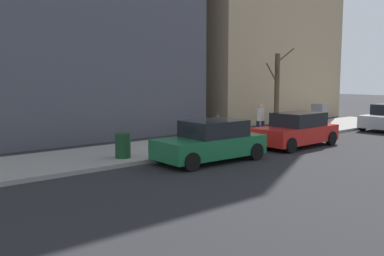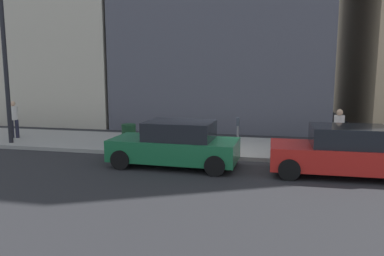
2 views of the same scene
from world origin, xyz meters
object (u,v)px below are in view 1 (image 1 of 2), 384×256
parked_car_red (296,130)px  parked_car_green (211,142)px  utility_box (319,116)px  bare_tree (277,90)px  parking_meter (218,127)px  trash_bin (123,146)px  pedestrian_near_meter (260,118)px

parked_car_red → parked_car_green: size_ratio=0.99×
utility_box → bare_tree: bare_tree is taller
parked_car_green → parked_car_red: bearing=-88.1°
parked_car_green → bare_tree: size_ratio=0.93×
parking_meter → utility_box: utility_box is taller
parked_car_red → parked_car_green: bearing=89.4°
parked_car_green → trash_bin: (2.06, 2.49, -0.14)m
trash_bin → pedestrian_near_meter: 7.96m
parking_meter → parked_car_red: bearing=-115.6°
parked_car_green → parking_meter: (1.61, -1.90, 0.24)m
pedestrian_near_meter → parked_car_green: bearing=-110.2°
parked_car_green → pedestrian_near_meter: (2.27, -5.45, 0.35)m
parked_car_red → trash_bin: size_ratio=4.69×
pedestrian_near_meter → utility_box: bearing=49.2°
parking_meter → trash_bin: (0.45, 4.39, -0.38)m
utility_box → bare_tree: size_ratio=0.31×
pedestrian_near_meter → trash_bin: bearing=-131.3°
parked_car_green → trash_bin: size_ratio=4.73×
parked_car_red → parking_meter: 3.72m
utility_box → bare_tree: bearing=59.9°
bare_tree → utility_box: bearing=-120.1°
parking_meter → trash_bin: size_ratio=1.50×
parked_car_red → utility_box: size_ratio=2.95×
utility_box → parked_car_red: bearing=113.8°
parking_meter → utility_box: 8.95m
utility_box → pedestrian_near_meter: bearing=92.0°
bare_tree → trash_bin: bearing=98.7°
parked_car_red → utility_box: 6.09m
parked_car_red → parking_meter: size_ratio=3.13×
utility_box → trash_bin: utility_box is taller
bare_tree → pedestrian_near_meter: size_ratio=2.74×
parking_meter → trash_bin: parking_meter is taller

